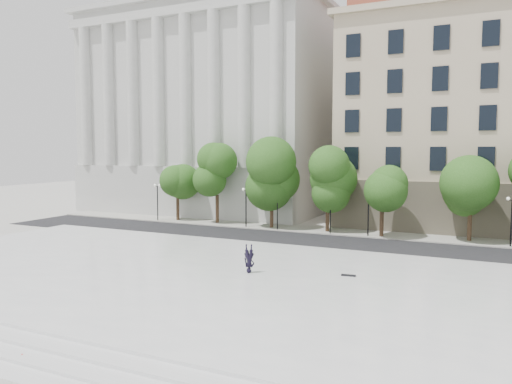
% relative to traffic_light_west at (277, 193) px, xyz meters
% --- Properties ---
extents(ground, '(160.00, 160.00, 0.00)m').
position_rel_traffic_light_west_xyz_m(ground, '(2.32, -22.30, -3.69)').
color(ground, '#A7A59D').
rests_on(ground, ground).
extents(plaza, '(44.00, 22.00, 0.45)m').
position_rel_traffic_light_west_xyz_m(plaza, '(2.32, -19.30, -3.47)').
color(plaza, white).
rests_on(plaza, ground).
extents(street, '(60.00, 8.00, 0.02)m').
position_rel_traffic_light_west_xyz_m(street, '(2.32, -4.30, -3.68)').
color(street, black).
rests_on(street, ground).
extents(far_sidewalk, '(60.00, 4.00, 0.12)m').
position_rel_traffic_light_west_xyz_m(far_sidewalk, '(2.32, 1.70, -3.63)').
color(far_sidewalk, '#B0AEA2').
rests_on(far_sidewalk, ground).
extents(building_west, '(31.50, 27.65, 25.60)m').
position_rel_traffic_light_west_xyz_m(building_west, '(-14.68, 16.27, 9.19)').
color(building_west, beige).
rests_on(building_west, ground).
extents(traffic_light_west, '(0.83, 1.76, 4.19)m').
position_rel_traffic_light_west_xyz_m(traffic_light_west, '(0.00, 0.00, 0.00)').
color(traffic_light_west, black).
rests_on(traffic_light_west, ground).
extents(traffic_light_east, '(0.48, 1.93, 4.27)m').
position_rel_traffic_light_west_xyz_m(traffic_light_east, '(5.37, 0.00, 0.08)').
color(traffic_light_east, black).
rests_on(traffic_light_east, ground).
extents(person_lying, '(1.10, 1.87, 0.48)m').
position_rel_traffic_light_west_xyz_m(person_lying, '(5.72, -17.80, -3.00)').
color(person_lying, black).
rests_on(person_lying, plaza).
extents(skateboard, '(0.88, 0.32, 0.09)m').
position_rel_traffic_light_west_xyz_m(skateboard, '(11.39, -15.96, -3.20)').
color(skateboard, black).
rests_on(skateboard, plaza).
extents(plaza_steps, '(44.00, 3.00, 0.30)m').
position_rel_traffic_light_west_xyz_m(plaza_steps, '(2.32, -31.20, -3.57)').
color(plaza_steps, white).
rests_on(plaza_steps, ground).
extents(street_trees, '(38.93, 4.83, 7.67)m').
position_rel_traffic_light_west_xyz_m(street_trees, '(5.67, 1.22, 1.43)').
color(street_trees, '#382619').
rests_on(street_trees, ground).
extents(lamp_posts, '(35.85, 0.28, 4.26)m').
position_rel_traffic_light_west_xyz_m(lamp_posts, '(2.81, 0.30, -0.81)').
color(lamp_posts, black).
rests_on(lamp_posts, ground).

